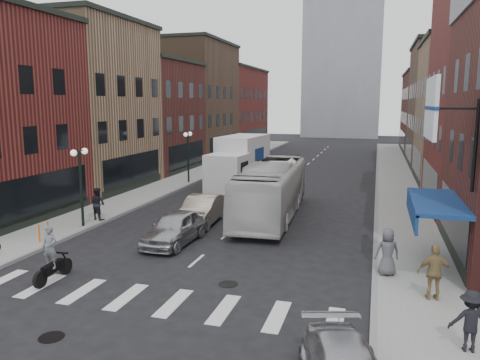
{
  "coord_description": "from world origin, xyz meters",
  "views": [
    {
      "loc": [
        6.85,
        -16.02,
        6.37
      ],
      "look_at": [
        0.25,
        6.46,
        2.49
      ],
      "focal_mm": 35.0,
      "sensor_mm": 36.0,
      "label": 1
    }
  ],
  "objects_px": {
    "ped_right_a": "(470,321)",
    "ped_right_b": "(435,272)",
    "box_truck": "(239,162)",
    "motorcycle_rider": "(51,256)",
    "sedan_left_far": "(202,210)",
    "ped_left_solo": "(98,204)",
    "streetlamp_near": "(80,172)",
    "bike_rack": "(44,232)",
    "transit_bus": "(272,190)",
    "ped_right_c": "(387,252)",
    "billboard_sign": "(434,110)",
    "streetlamp_far": "(188,147)",
    "sedan_left_near": "(175,228)"
  },
  "relations": [
    {
      "from": "streetlamp_far",
      "to": "transit_bus",
      "type": "height_order",
      "value": "streetlamp_far"
    },
    {
      "from": "streetlamp_far",
      "to": "ped_right_c",
      "type": "xyz_separation_m",
      "value": [
        14.8,
        -16.84,
        -1.89
      ]
    },
    {
      "from": "sedan_left_near",
      "to": "ped_left_solo",
      "type": "height_order",
      "value": "ped_left_solo"
    },
    {
      "from": "streetlamp_near",
      "to": "ped_right_b",
      "type": "height_order",
      "value": "streetlamp_near"
    },
    {
      "from": "billboard_sign",
      "to": "streetlamp_far",
      "type": "xyz_separation_m",
      "value": [
        -15.99,
        17.5,
        -3.22
      ]
    },
    {
      "from": "streetlamp_near",
      "to": "ped_right_a",
      "type": "distance_m",
      "value": 18.56
    },
    {
      "from": "streetlamp_far",
      "to": "ped_right_c",
      "type": "height_order",
      "value": "streetlamp_far"
    },
    {
      "from": "transit_bus",
      "to": "ped_right_c",
      "type": "xyz_separation_m",
      "value": [
        6.1,
        -8.06,
        -0.53
      ]
    },
    {
      "from": "motorcycle_rider",
      "to": "sedan_left_near",
      "type": "xyz_separation_m",
      "value": [
        2.34,
        5.5,
        -0.22
      ]
    },
    {
      "from": "bike_rack",
      "to": "transit_bus",
      "type": "relative_size",
      "value": 0.07
    },
    {
      "from": "box_truck",
      "to": "ped_right_b",
      "type": "relative_size",
      "value": 4.92
    },
    {
      "from": "bike_rack",
      "to": "ped_right_c",
      "type": "relative_size",
      "value": 0.46
    },
    {
      "from": "box_truck",
      "to": "motorcycle_rider",
      "type": "bearing_deg",
      "value": -88.47
    },
    {
      "from": "ped_right_a",
      "to": "ped_right_b",
      "type": "bearing_deg",
      "value": -80.57
    },
    {
      "from": "billboard_sign",
      "to": "ped_right_b",
      "type": "height_order",
      "value": "billboard_sign"
    },
    {
      "from": "sedan_left_far",
      "to": "ped_left_solo",
      "type": "xyz_separation_m",
      "value": [
        -5.48,
        -1.25,
        0.28
      ]
    },
    {
      "from": "box_truck",
      "to": "ped_right_c",
      "type": "height_order",
      "value": "box_truck"
    },
    {
      "from": "sedan_left_near",
      "to": "sedan_left_far",
      "type": "bearing_deg",
      "value": 93.95
    },
    {
      "from": "billboard_sign",
      "to": "motorcycle_rider",
      "type": "height_order",
      "value": "billboard_sign"
    },
    {
      "from": "ped_right_b",
      "to": "box_truck",
      "type": "bearing_deg",
      "value": -65.67
    },
    {
      "from": "billboard_sign",
      "to": "streetlamp_far",
      "type": "height_order",
      "value": "billboard_sign"
    },
    {
      "from": "streetlamp_near",
      "to": "sedan_left_near",
      "type": "bearing_deg",
      "value": -10.34
    },
    {
      "from": "streetlamp_far",
      "to": "ped_right_b",
      "type": "bearing_deg",
      "value": -49.09
    },
    {
      "from": "billboard_sign",
      "to": "ped_right_a",
      "type": "relative_size",
      "value": 2.32
    },
    {
      "from": "billboard_sign",
      "to": "bike_rack",
      "type": "bearing_deg",
      "value": 177.17
    },
    {
      "from": "bike_rack",
      "to": "ped_left_solo",
      "type": "xyz_separation_m",
      "value": [
        0.2,
        4.06,
        0.47
      ]
    },
    {
      "from": "billboard_sign",
      "to": "box_truck",
      "type": "relative_size",
      "value": 0.41
    },
    {
      "from": "streetlamp_near",
      "to": "ped_left_solo",
      "type": "distance_m",
      "value": 2.33
    },
    {
      "from": "ped_left_solo",
      "to": "streetlamp_near",
      "type": "bearing_deg",
      "value": 103.38
    },
    {
      "from": "sedan_left_far",
      "to": "ped_right_b",
      "type": "distance_m",
      "value": 12.98
    },
    {
      "from": "motorcycle_rider",
      "to": "transit_bus",
      "type": "relative_size",
      "value": 0.18
    },
    {
      "from": "ped_right_c",
      "to": "ped_right_a",
      "type": "bearing_deg",
      "value": 97.02
    },
    {
      "from": "billboard_sign",
      "to": "ped_right_a",
      "type": "height_order",
      "value": "billboard_sign"
    },
    {
      "from": "motorcycle_rider",
      "to": "ped_right_c",
      "type": "relative_size",
      "value": 1.18
    },
    {
      "from": "box_truck",
      "to": "sedan_left_near",
      "type": "relative_size",
      "value": 2.05
    },
    {
      "from": "transit_bus",
      "to": "sedan_left_near",
      "type": "distance_m",
      "value": 7.02
    },
    {
      "from": "bike_rack",
      "to": "motorcycle_rider",
      "type": "relative_size",
      "value": 0.39
    },
    {
      "from": "motorcycle_rider",
      "to": "sedan_left_near",
      "type": "height_order",
      "value": "motorcycle_rider"
    },
    {
      "from": "streetlamp_near",
      "to": "ped_right_c",
      "type": "bearing_deg",
      "value": -10.88
    },
    {
      "from": "streetlamp_far",
      "to": "ped_right_a",
      "type": "xyz_separation_m",
      "value": [
        16.72,
        -21.81,
        -1.97
      ]
    },
    {
      "from": "streetlamp_near",
      "to": "ped_left_solo",
      "type": "bearing_deg",
      "value": 90.0
    },
    {
      "from": "sedan_left_far",
      "to": "motorcycle_rider",
      "type": "bearing_deg",
      "value": -107.64
    },
    {
      "from": "motorcycle_rider",
      "to": "ped_right_a",
      "type": "bearing_deg",
      "value": -10.0
    },
    {
      "from": "streetlamp_near",
      "to": "sedan_left_near",
      "type": "relative_size",
      "value": 0.94
    },
    {
      "from": "motorcycle_rider",
      "to": "ped_right_c",
      "type": "distance_m",
      "value": 12.14
    },
    {
      "from": "box_truck",
      "to": "motorcycle_rider",
      "type": "relative_size",
      "value": 4.34
    },
    {
      "from": "motorcycle_rider",
      "to": "ped_right_a",
      "type": "height_order",
      "value": "motorcycle_rider"
    },
    {
      "from": "box_truck",
      "to": "transit_bus",
      "type": "xyz_separation_m",
      "value": [
        4.56,
        -8.91,
        -0.34
      ]
    },
    {
      "from": "ped_right_c",
      "to": "streetlamp_far",
      "type": "bearing_deg",
      "value": -62.84
    },
    {
      "from": "billboard_sign",
      "to": "sedan_left_near",
      "type": "bearing_deg",
      "value": 166.59
    }
  ]
}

